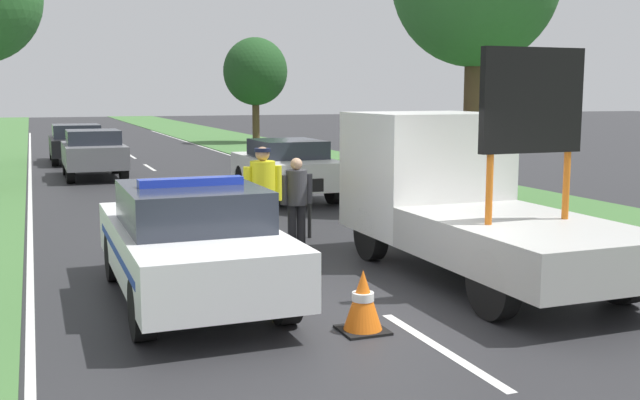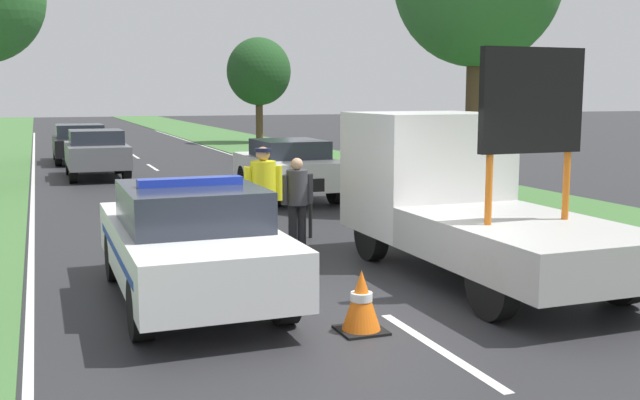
{
  "view_description": "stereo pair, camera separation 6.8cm",
  "coord_description": "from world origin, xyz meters",
  "px_view_note": "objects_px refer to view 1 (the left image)",
  "views": [
    {
      "loc": [
        -3.91,
        -8.16,
        2.67
      ],
      "look_at": [
        0.03,
        2.08,
        1.1
      ],
      "focal_mm": 42.0,
      "sensor_mm": 36.0,
      "label": 1
    },
    {
      "loc": [
        -3.84,
        -8.18,
        2.67
      ],
      "look_at": [
        0.03,
        2.08,
        1.1
      ],
      "focal_mm": 42.0,
      "sensor_mm": 36.0,
      "label": 2
    }
  ],
  "objects_px": {
    "police_officer": "(263,192)",
    "pedestrian_civilian": "(297,197)",
    "police_car": "(191,241)",
    "queued_car_sedan_black": "(77,143)",
    "road_barrier": "(254,192)",
    "roadside_tree_near_right": "(255,72)",
    "queued_car_van_white": "(286,167)",
    "work_truck": "(456,194)",
    "traffic_cone_near_police": "(363,301)",
    "queued_car_suv_grey": "(93,152)",
    "traffic_cone_centre_front": "(379,203)"
  },
  "relations": [
    {
      "from": "police_officer",
      "to": "pedestrian_civilian",
      "type": "bearing_deg",
      "value": -167.09
    },
    {
      "from": "police_car",
      "to": "queued_car_sedan_black",
      "type": "distance_m",
      "value": 20.97
    },
    {
      "from": "road_barrier",
      "to": "roadside_tree_near_right",
      "type": "height_order",
      "value": "roadside_tree_near_right"
    },
    {
      "from": "road_barrier",
      "to": "roadside_tree_near_right",
      "type": "bearing_deg",
      "value": 73.49
    },
    {
      "from": "queued_car_van_white",
      "to": "police_car",
      "type": "bearing_deg",
      "value": 64.08
    },
    {
      "from": "work_truck",
      "to": "traffic_cone_near_police",
      "type": "xyz_separation_m",
      "value": [
        -2.6,
        -2.33,
        -0.8
      ]
    },
    {
      "from": "pedestrian_civilian",
      "to": "traffic_cone_near_police",
      "type": "bearing_deg",
      "value": -78.43
    },
    {
      "from": "queued_car_van_white",
      "to": "roadside_tree_near_right",
      "type": "bearing_deg",
      "value": -104.14
    },
    {
      "from": "police_car",
      "to": "pedestrian_civilian",
      "type": "distance_m",
      "value": 3.35
    },
    {
      "from": "queued_car_suv_grey",
      "to": "road_barrier",
      "type": "bearing_deg",
      "value": 99.12
    },
    {
      "from": "work_truck",
      "to": "traffic_cone_centre_front",
      "type": "relative_size",
      "value": 7.6
    },
    {
      "from": "queued_car_van_white",
      "to": "queued_car_sedan_black",
      "type": "distance_m",
      "value": 13.17
    },
    {
      "from": "police_car",
      "to": "pedestrian_civilian",
      "type": "xyz_separation_m",
      "value": [
        2.3,
        2.43,
        0.15
      ]
    },
    {
      "from": "traffic_cone_centre_front",
      "to": "queued_car_suv_grey",
      "type": "height_order",
      "value": "queued_car_suv_grey"
    },
    {
      "from": "queued_car_van_white",
      "to": "roadside_tree_near_right",
      "type": "relative_size",
      "value": 0.75
    },
    {
      "from": "queued_car_sedan_black",
      "to": "queued_car_van_white",
      "type": "bearing_deg",
      "value": 109.53
    },
    {
      "from": "police_car",
      "to": "roadside_tree_near_right",
      "type": "xyz_separation_m",
      "value": [
        9.38,
        29.28,
        2.99
      ]
    },
    {
      "from": "work_truck",
      "to": "roadside_tree_near_right",
      "type": "distance_m",
      "value": 29.52
    },
    {
      "from": "work_truck",
      "to": "roadside_tree_near_right",
      "type": "height_order",
      "value": "roadside_tree_near_right"
    },
    {
      "from": "work_truck",
      "to": "roadside_tree_near_right",
      "type": "relative_size",
      "value": 0.99
    },
    {
      "from": "roadside_tree_near_right",
      "to": "police_officer",
      "type": "bearing_deg",
      "value": -105.96
    },
    {
      "from": "queued_car_van_white",
      "to": "work_truck",
      "type": "bearing_deg",
      "value": 89.89
    },
    {
      "from": "work_truck",
      "to": "queued_car_van_white",
      "type": "xyz_separation_m",
      "value": [
        0.02,
        8.21,
        -0.36
      ]
    },
    {
      "from": "queued_car_van_white",
      "to": "queued_car_suv_grey",
      "type": "xyz_separation_m",
      "value": [
        -4.21,
        6.59,
        0.01
      ]
    },
    {
      "from": "queued_car_suv_grey",
      "to": "roadside_tree_near_right",
      "type": "relative_size",
      "value": 0.7
    },
    {
      "from": "queued_car_suv_grey",
      "to": "police_car",
      "type": "bearing_deg",
      "value": 90.21
    },
    {
      "from": "queued_car_sedan_black",
      "to": "roadside_tree_near_right",
      "type": "xyz_separation_m",
      "value": [
        9.62,
        8.31,
        3.01
      ]
    },
    {
      "from": "traffic_cone_centre_front",
      "to": "queued_car_sedan_black",
      "type": "relative_size",
      "value": 0.17
    },
    {
      "from": "work_truck",
      "to": "police_officer",
      "type": "distance_m",
      "value": 3.13
    },
    {
      "from": "police_car",
      "to": "queued_car_suv_grey",
      "type": "distance_m",
      "value": 15.14
    },
    {
      "from": "police_car",
      "to": "police_officer",
      "type": "relative_size",
      "value": 2.56
    },
    {
      "from": "road_barrier",
      "to": "traffic_cone_near_police",
      "type": "relative_size",
      "value": 3.75
    },
    {
      "from": "traffic_cone_near_police",
      "to": "queued_car_sedan_black",
      "type": "bearing_deg",
      "value": 94.46
    },
    {
      "from": "police_officer",
      "to": "roadside_tree_near_right",
      "type": "xyz_separation_m",
      "value": [
        7.74,
        27.05,
        2.7
      ]
    },
    {
      "from": "traffic_cone_near_police",
      "to": "queued_car_suv_grey",
      "type": "bearing_deg",
      "value": 95.34
    },
    {
      "from": "road_barrier",
      "to": "queued_car_van_white",
      "type": "height_order",
      "value": "queued_car_van_white"
    },
    {
      "from": "work_truck",
      "to": "roadside_tree_near_right",
      "type": "bearing_deg",
      "value": -101.05
    },
    {
      "from": "police_officer",
      "to": "traffic_cone_centre_front",
      "type": "relative_size",
      "value": 2.49
    },
    {
      "from": "pedestrian_civilian",
      "to": "roadside_tree_near_right",
      "type": "height_order",
      "value": "roadside_tree_near_right"
    },
    {
      "from": "pedestrian_civilian",
      "to": "queued_car_suv_grey",
      "type": "distance_m",
      "value": 12.92
    },
    {
      "from": "road_barrier",
      "to": "traffic_cone_near_police",
      "type": "xyz_separation_m",
      "value": [
        -0.28,
        -5.4,
        -0.55
      ]
    },
    {
      "from": "police_car",
      "to": "pedestrian_civilian",
      "type": "height_order",
      "value": "police_car"
    },
    {
      "from": "work_truck",
      "to": "pedestrian_civilian",
      "type": "xyz_separation_m",
      "value": [
        -1.84,
        2.09,
        -0.22
      ]
    },
    {
      "from": "road_barrier",
      "to": "queued_car_sedan_black",
      "type": "height_order",
      "value": "queued_car_sedan_black"
    },
    {
      "from": "police_officer",
      "to": "traffic_cone_near_police",
      "type": "xyz_separation_m",
      "value": [
        -0.1,
        -4.21,
        -0.72
      ]
    },
    {
      "from": "pedestrian_civilian",
      "to": "roadside_tree_near_right",
      "type": "xyz_separation_m",
      "value": [
        7.08,
        26.84,
        2.84
      ]
    },
    {
      "from": "road_barrier",
      "to": "queued_car_van_white",
      "type": "relative_size",
      "value": 0.64
    },
    {
      "from": "police_car",
      "to": "traffic_cone_centre_front",
      "type": "height_order",
      "value": "police_car"
    },
    {
      "from": "police_officer",
      "to": "traffic_cone_near_police",
      "type": "height_order",
      "value": "police_officer"
    },
    {
      "from": "police_officer",
      "to": "police_car",
      "type": "bearing_deg",
      "value": 48.9
    }
  ]
}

